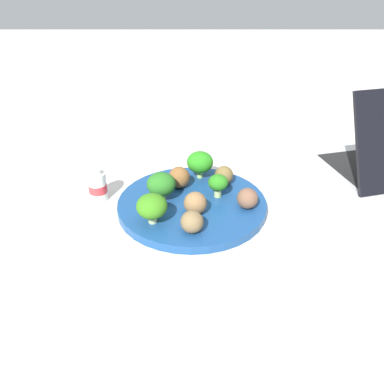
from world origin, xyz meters
TOP-DOWN VIEW (x-y plane):
  - ground_plane at (0.00, 0.00)m, footprint 4.00×4.00m
  - plate at (0.00, 0.00)m, footprint 0.28×0.28m
  - broccoli_floret_mid_right at (0.05, 0.02)m, footprint 0.04×0.04m
  - broccoli_floret_mid_left at (0.02, 0.10)m, footprint 0.05×0.05m
  - broccoli_floret_center at (-0.06, 0.01)m, footprint 0.05×0.05m
  - broccoli_floret_near_rim at (-0.07, -0.07)m, footprint 0.05×0.05m
  - meatball_front_left at (0.00, -0.10)m, footprint 0.04×0.04m
  - meatball_back_right at (0.01, -0.04)m, footprint 0.04×0.04m
  - meatball_back_left at (0.06, 0.07)m, footprint 0.04×0.04m
  - meatball_front_right at (0.10, -0.02)m, footprint 0.04×0.04m
  - meatball_near_rim at (-0.03, 0.05)m, footprint 0.04×0.04m
  - napkin at (0.27, -0.01)m, footprint 0.17×0.12m
  - fork at (0.27, 0.01)m, footprint 0.12×0.02m
  - knife at (0.27, -0.03)m, footprint 0.15×0.02m
  - yogurt_bottle at (-0.18, 0.03)m, footprint 0.04×0.04m

SIDE VIEW (x-z plane):
  - ground_plane at x=0.00m, z-range 0.00..0.00m
  - napkin at x=0.27m, z-range 0.00..0.01m
  - knife at x=0.27m, z-range 0.00..0.01m
  - fork at x=0.27m, z-range 0.00..0.01m
  - plate at x=0.00m, z-range 0.00..0.02m
  - yogurt_bottle at x=-0.18m, z-range 0.00..0.06m
  - meatball_back_left at x=0.06m, z-range 0.02..0.05m
  - meatball_front_right at x=0.10m, z-range 0.02..0.05m
  - meatball_front_left at x=0.00m, z-range 0.02..0.05m
  - meatball_back_right at x=0.01m, z-range 0.02..0.06m
  - meatball_near_rim at x=-0.03m, z-range 0.02..0.06m
  - broccoli_floret_mid_right at x=0.05m, z-range 0.02..0.07m
  - broccoli_floret_near_rim at x=-0.07m, z-range 0.02..0.08m
  - broccoli_floret_center at x=-0.06m, z-range 0.02..0.08m
  - broccoli_floret_mid_left at x=0.02m, z-range 0.02..0.08m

